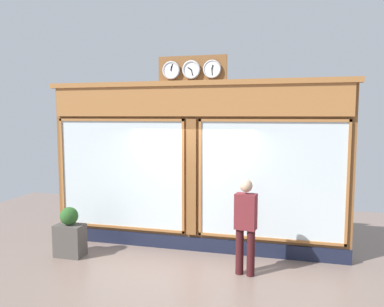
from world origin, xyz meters
TOP-DOWN VIEW (x-y plane):
  - shop_facade at (0.00, -0.13)m, footprint 6.28×0.42m
  - pedestrian at (-1.20, 0.94)m, footprint 0.39×0.28m
  - planter_box at (2.26, 0.92)m, footprint 0.56×0.36m
  - planter_shrub at (2.26, 0.92)m, footprint 0.35×0.35m

SIDE VIEW (x-z plane):
  - planter_box at x=2.26m, z-range 0.00..0.63m
  - planter_shrub at x=2.26m, z-range 0.63..0.99m
  - pedestrian at x=-1.20m, z-range 0.09..1.78m
  - shop_facade at x=0.00m, z-range -0.23..3.72m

